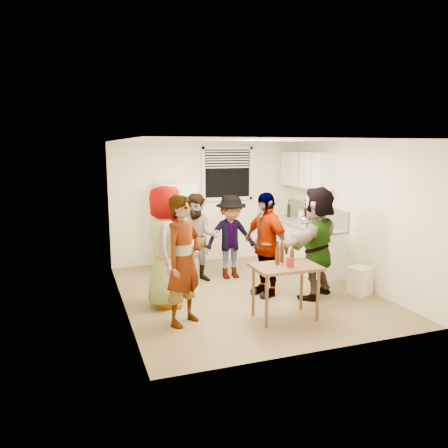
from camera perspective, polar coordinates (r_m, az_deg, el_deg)
name	(u,v)px	position (r m, az deg, el deg)	size (l,w,h in m)	color
room	(247,293)	(7.39, 2.96, -8.94)	(4.00, 4.50, 2.50)	white
window	(227,174)	(9.23, 0.45, 6.61)	(1.12, 0.10, 1.06)	white
refrigerator	(176,226)	(8.70, -6.28, -0.30)	(0.70, 0.70, 1.70)	white
counter_lower	(303,246)	(8.99, 10.28, -2.79)	(0.60, 2.20, 0.86)	white
countertop	(304,224)	(8.90, 10.37, 0.03)	(0.64, 2.22, 0.04)	#C4B59B
backsplash	(316,213)	(9.01, 11.98, 1.39)	(0.03, 2.20, 0.36)	#AAA69B
upper_cabinets	(306,170)	(9.02, 10.68, 7.00)	(0.34, 1.60, 0.70)	white
kettle	(304,224)	(8.78, 10.44, 0.02)	(0.24, 0.20, 0.20)	silver
paper_towel	(301,222)	(8.95, 10.03, 0.23)	(0.11, 0.11, 0.24)	white
wine_bottle	(289,217)	(9.57, 8.43, 0.90)	(0.07, 0.07, 0.28)	black
beer_bottle_counter	(314,228)	(8.36, 11.71, -0.52)	(0.06, 0.06, 0.22)	#47230C
blue_cup	(309,229)	(8.20, 11.08, -0.70)	(0.10, 0.10, 0.13)	#1107A7
picture_frame	(305,216)	(9.27, 10.59, 1.07)	(0.02, 0.20, 0.17)	#DAC853
trash_bin	(360,279)	(7.60, 17.35, -6.89)	(0.31, 0.31, 0.45)	white
serving_table	(284,318)	(6.41, 7.90, -12.06)	(0.92, 0.61, 0.77)	brown
beer_bottle_table	(277,264)	(6.21, 6.96, -5.23)	(0.06, 0.06, 0.24)	#47230C
red_cup	(290,266)	(6.12, 8.58, -5.51)	(0.10, 0.10, 0.13)	red
guest_grey	(167,304)	(6.92, -7.42, -10.37)	(0.90, 1.84, 0.59)	gray
guest_stripe	(185,323)	(6.22, -5.14, -12.74)	(0.65, 1.78, 0.43)	#141933
guest_back_left	(198,281)	(8.01, -3.36, -7.44)	(0.77, 1.59, 0.60)	brown
guest_back_right	(231,277)	(8.20, 0.89, -7.00)	(1.00, 1.55, 0.58)	#38383C
guest_black	(265,294)	(7.33, 5.32, -9.14)	(0.99, 1.70, 0.41)	black
guest_orange	(315,296)	(7.38, 11.77, -9.18)	(1.67, 1.80, 0.53)	#C25B3E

